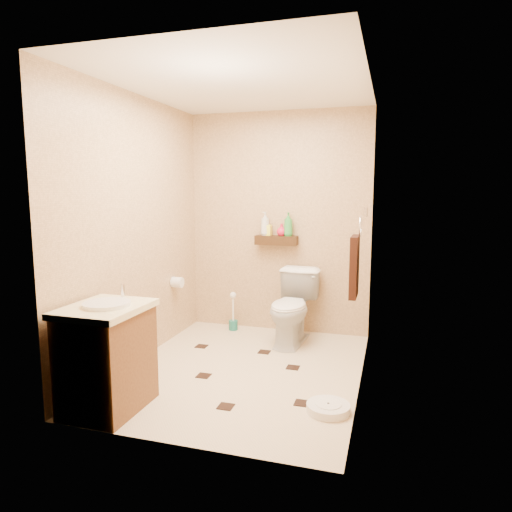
% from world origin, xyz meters
% --- Properties ---
extents(ground, '(2.50, 2.50, 0.00)m').
position_xyz_m(ground, '(0.00, 0.00, 0.00)').
color(ground, beige).
rests_on(ground, ground).
extents(wall_back, '(2.00, 0.04, 2.40)m').
position_xyz_m(wall_back, '(0.00, 1.25, 1.20)').
color(wall_back, tan).
rests_on(wall_back, ground).
extents(wall_front, '(2.00, 0.04, 2.40)m').
position_xyz_m(wall_front, '(0.00, -1.25, 1.20)').
color(wall_front, tan).
rests_on(wall_front, ground).
extents(wall_left, '(0.04, 2.50, 2.40)m').
position_xyz_m(wall_left, '(-1.00, 0.00, 1.20)').
color(wall_left, tan).
rests_on(wall_left, ground).
extents(wall_right, '(0.04, 2.50, 2.40)m').
position_xyz_m(wall_right, '(1.00, 0.00, 1.20)').
color(wall_right, tan).
rests_on(wall_right, ground).
extents(ceiling, '(2.00, 2.50, 0.02)m').
position_xyz_m(ceiling, '(0.00, 0.00, 2.40)').
color(ceiling, silver).
rests_on(ceiling, wall_back).
extents(wall_shelf, '(0.46, 0.14, 0.10)m').
position_xyz_m(wall_shelf, '(0.00, 1.17, 1.02)').
color(wall_shelf, '#39200F').
rests_on(wall_shelf, wall_back).
extents(floor_accents, '(1.32, 1.28, 0.01)m').
position_xyz_m(floor_accents, '(0.05, -0.05, 0.00)').
color(floor_accents, black).
rests_on(floor_accents, ground).
extents(toilet, '(0.47, 0.76, 0.75)m').
position_xyz_m(toilet, '(0.26, 0.83, 0.37)').
color(toilet, white).
rests_on(toilet, ground).
extents(vanity, '(0.52, 0.63, 0.88)m').
position_xyz_m(vanity, '(-0.70, -0.95, 0.39)').
color(vanity, brown).
rests_on(vanity, ground).
extents(bathroom_scale, '(0.40, 0.40, 0.06)m').
position_xyz_m(bathroom_scale, '(0.82, -0.55, 0.03)').
color(bathroom_scale, white).
rests_on(bathroom_scale, ground).
extents(toilet_brush, '(0.10, 0.10, 0.44)m').
position_xyz_m(toilet_brush, '(-0.47, 1.07, 0.15)').
color(toilet_brush, '#1B6C61').
rests_on(toilet_brush, ground).
extents(towel_ring, '(0.12, 0.30, 0.76)m').
position_xyz_m(towel_ring, '(0.91, 0.25, 0.95)').
color(towel_ring, silver).
rests_on(towel_ring, wall_right).
extents(toilet_paper, '(0.12, 0.11, 0.12)m').
position_xyz_m(toilet_paper, '(-0.94, 0.65, 0.60)').
color(toilet_paper, white).
rests_on(toilet_paper, wall_left).
extents(bottle_a, '(0.13, 0.13, 0.26)m').
position_xyz_m(bottle_a, '(-0.13, 1.17, 1.20)').
color(bottle_a, beige).
rests_on(bottle_a, wall_shelf).
extents(bottle_b, '(0.08, 0.08, 0.17)m').
position_xyz_m(bottle_b, '(-0.10, 1.17, 1.15)').
color(bottle_b, '#FBFF35').
rests_on(bottle_b, wall_shelf).
extents(bottle_c, '(0.13, 0.13, 0.13)m').
position_xyz_m(bottle_c, '(0.06, 1.17, 1.14)').
color(bottle_c, red).
rests_on(bottle_c, wall_shelf).
extents(bottle_d, '(0.10, 0.10, 0.26)m').
position_xyz_m(bottle_d, '(0.13, 1.17, 1.20)').
color(bottle_d, green).
rests_on(bottle_d, wall_shelf).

